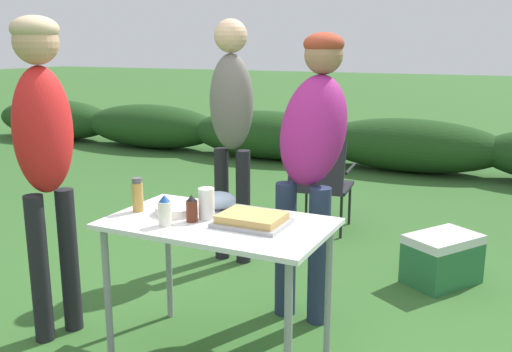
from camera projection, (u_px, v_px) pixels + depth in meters
name	position (u px, v px, depth m)	size (l,w,h in m)	color
shrub_hedge	(410.00, 145.00, 7.25)	(14.40, 0.90, 0.67)	#1E4219
folding_table	(218.00, 236.00, 2.82)	(1.10, 0.64, 0.74)	white
food_tray	(252.00, 220.00, 2.74)	(0.34, 0.26, 0.06)	#9E9EA3
plate_stack	(177.00, 209.00, 2.93)	(0.22, 0.22, 0.04)	white
mixing_bowl	(218.00, 200.00, 3.02)	(0.19, 0.19, 0.09)	#99B2CC
paper_cup_stack	(207.00, 204.00, 2.83)	(0.08, 0.08, 0.16)	white
mayo_bottle	(165.00, 211.00, 2.72)	(0.07, 0.07, 0.15)	silver
bbq_sauce_bottle	(192.00, 209.00, 2.79)	(0.06, 0.06, 0.13)	#562314
spice_jar	(138.00, 195.00, 2.95)	(0.06, 0.06, 0.18)	#B2893D
standing_person_in_dark_puffer	(312.00, 144.00, 3.27)	(0.42, 0.53, 1.66)	#232D4C
standing_person_with_beanie	(232.00, 116.00, 4.07)	(0.34, 0.25, 1.76)	black
standing_person_in_red_jacket	(44.00, 138.00, 2.96)	(0.31, 0.37, 1.73)	black
camp_chair_near_hedge	(321.00, 180.00, 4.83)	(0.53, 0.64, 0.83)	#232328
cooler_box	(442.00, 259.00, 3.86)	(0.53, 0.58, 0.34)	#286B3D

